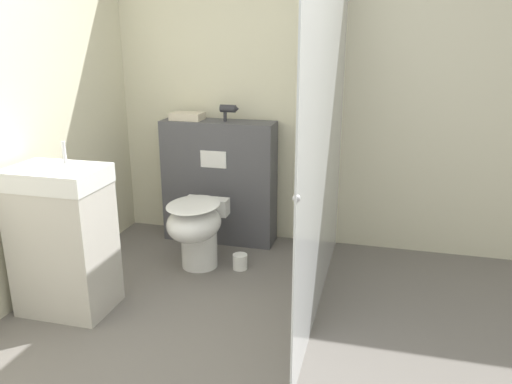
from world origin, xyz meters
TOP-DOWN VIEW (x-y plane):
  - wall_back at (0.00, 2.18)m, footprint 8.00×0.06m
  - partition_panel at (-0.49, 1.99)m, footprint 0.96×0.29m
  - shower_glass at (0.51, 1.12)m, footprint 0.04×2.06m
  - toilet at (-0.47, 1.38)m, footprint 0.39×0.59m
  - sink_vanity at (-1.07, 0.62)m, footprint 0.57×0.41m
  - hair_drier at (-0.39, 1.98)m, footprint 0.16×0.06m
  - folded_towel at (-0.76, 1.98)m, footprint 0.26×0.18m
  - spare_toilet_roll at (-0.15, 1.45)m, footprint 0.11×0.11m

SIDE VIEW (x-z plane):
  - spare_toilet_roll at x=-0.15m, z-range 0.00..0.12m
  - toilet at x=-0.47m, z-range 0.06..0.60m
  - sink_vanity at x=-1.07m, z-range -0.07..1.03m
  - partition_panel at x=-0.49m, z-range 0.00..1.05m
  - folded_towel at x=-0.76m, z-range 1.05..1.11m
  - shower_glass at x=0.51m, z-range 0.00..2.17m
  - hair_drier at x=-0.39m, z-range 1.08..1.22m
  - wall_back at x=0.00m, z-range 0.00..2.50m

